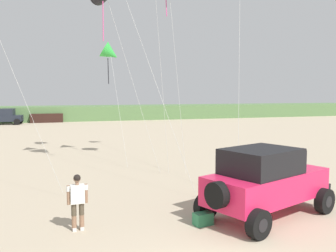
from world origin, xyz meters
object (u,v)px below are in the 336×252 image
distant_pickup (4,117)px  kite_pink_ribbon (110,53)px  jeep (266,180)px  person_watching (77,199)px  distant_sedan (47,118)px  cooler_box (203,219)px

distant_pickup → kite_pink_ribbon: (9.59, -27.26, 5.49)m
jeep → person_watching: 5.94m
jeep → distant_sedan: bearing=100.4°
jeep → person_watching: (-5.91, 0.54, -0.26)m
person_watching → kite_pink_ribbon: size_ratio=0.23×
cooler_box → distant_pickup: 41.53m
jeep → distant_pickup: (-12.71, 40.05, -0.26)m
cooler_box → distant_pickup: bearing=93.4°
distant_pickup → jeep: bearing=-72.4°
person_watching → cooler_box: (3.67, -0.66, -0.75)m
person_watching → distant_sedan: 41.46m
cooler_box → person_watching: bearing=158.6°
kite_pink_ribbon → distant_sedan: bearing=98.8°
jeep → person_watching: bearing=174.8°
distant_sedan → jeep: bearing=-82.4°
jeep → distant_sedan: size_ratio=1.19×
cooler_box → kite_pink_ribbon: 14.37m
distant_sedan → kite_pink_ribbon: bearing=-83.9°
kite_pink_ribbon → cooler_box: bearing=-86.1°
kite_pink_ribbon → jeep: bearing=-76.3°
person_watching → cooler_box: bearing=-10.3°
distant_pickup → cooler_box: bearing=-75.4°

